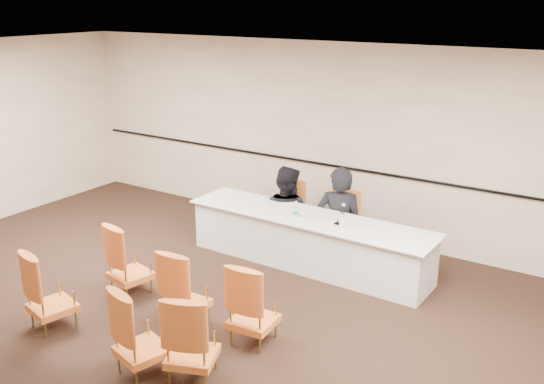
{
  "coord_description": "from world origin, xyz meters",
  "views": [
    {
      "loc": [
        4.22,
        -4.26,
        3.64
      ],
      "look_at": [
        -0.24,
        2.6,
        0.99
      ],
      "focal_mm": 40.0,
      "sensor_mm": 36.0,
      "label": 1
    }
  ],
  "objects_px": {
    "aud_chair_back_left": "(51,289)",
    "panelist_second_chair": "(286,212)",
    "panelist_main_chair": "(339,225)",
    "panelist_main": "(339,229)",
    "drinking_glass": "(304,214)",
    "aud_chair_front_mid": "(185,287)",
    "panel_table": "(308,241)",
    "water_bottle": "(296,209)",
    "coffee_cup": "(342,223)",
    "aud_chair_front_right": "(253,303)",
    "panelist_second": "(286,220)",
    "aud_chair_back_right": "(192,336)",
    "aud_chair_front_left": "(130,259)",
    "microphone": "(338,215)",
    "aud_chair_back_mid": "(141,331)"
  },
  "relations": [
    {
      "from": "aud_chair_back_left",
      "to": "panelist_second_chair",
      "type": "bearing_deg",
      "value": 89.74
    },
    {
      "from": "panelist_main_chair",
      "to": "panelist_main",
      "type": "bearing_deg",
      "value": 0.0
    },
    {
      "from": "drinking_glass",
      "to": "panelist_main_chair",
      "type": "bearing_deg",
      "value": 68.06
    },
    {
      "from": "panelist_main_chair",
      "to": "drinking_glass",
      "type": "height_order",
      "value": "panelist_main_chair"
    },
    {
      "from": "aud_chair_front_mid",
      "to": "panel_table",
      "type": "bearing_deg",
      "value": 77.22
    },
    {
      "from": "water_bottle",
      "to": "coffee_cup",
      "type": "distance_m",
      "value": 0.74
    },
    {
      "from": "aud_chair_front_right",
      "to": "panelist_second",
      "type": "bearing_deg",
      "value": 109.98
    },
    {
      "from": "panel_table",
      "to": "aud_chair_back_right",
      "type": "bearing_deg",
      "value": -81.79
    },
    {
      "from": "aud_chair_front_left",
      "to": "aud_chair_back_right",
      "type": "distance_m",
      "value": 2.09
    },
    {
      "from": "aud_chair_front_left",
      "to": "panelist_second_chair",
      "type": "bearing_deg",
      "value": 85.48
    },
    {
      "from": "panelist_main_chair",
      "to": "aud_chair_front_left",
      "type": "bearing_deg",
      "value": -122.69
    },
    {
      "from": "panel_table",
      "to": "coffee_cup",
      "type": "height_order",
      "value": "coffee_cup"
    },
    {
      "from": "panelist_main_chair",
      "to": "aud_chair_front_mid",
      "type": "bearing_deg",
      "value": -100.86
    },
    {
      "from": "microphone",
      "to": "drinking_glass",
      "type": "bearing_deg",
      "value": -175.76
    },
    {
      "from": "panel_table",
      "to": "panelist_main_chair",
      "type": "xyz_separation_m",
      "value": [
        0.21,
        0.54,
        0.11
      ]
    },
    {
      "from": "microphone",
      "to": "aud_chair_back_mid",
      "type": "bearing_deg",
      "value": -98.19
    },
    {
      "from": "aud_chair_back_mid",
      "to": "water_bottle",
      "type": "bearing_deg",
      "value": 106.44
    },
    {
      "from": "panelist_main",
      "to": "aud_chair_front_mid",
      "type": "height_order",
      "value": "panelist_main"
    },
    {
      "from": "panelist_main",
      "to": "microphone",
      "type": "height_order",
      "value": "panelist_main"
    },
    {
      "from": "water_bottle",
      "to": "panelist_second",
      "type": "bearing_deg",
      "value": 131.06
    },
    {
      "from": "panelist_second_chair",
      "to": "coffee_cup",
      "type": "bearing_deg",
      "value": -27.2
    },
    {
      "from": "panel_table",
      "to": "aud_chair_front_mid",
      "type": "xyz_separation_m",
      "value": [
        -0.36,
        -2.2,
        0.11
      ]
    },
    {
      "from": "aud_chair_back_right",
      "to": "microphone",
      "type": "bearing_deg",
      "value": 66.25
    },
    {
      "from": "microphone",
      "to": "aud_chair_front_mid",
      "type": "distance_m",
      "value": 2.34
    },
    {
      "from": "aud_chair_front_mid",
      "to": "aud_chair_back_left",
      "type": "xyz_separation_m",
      "value": [
        -1.24,
        -0.87,
        0.0
      ]
    },
    {
      "from": "drinking_glass",
      "to": "aud_chair_back_right",
      "type": "height_order",
      "value": "aud_chair_back_right"
    },
    {
      "from": "panelist_second",
      "to": "aud_chair_front_right",
      "type": "distance_m",
      "value": 2.9
    },
    {
      "from": "panel_table",
      "to": "aud_chair_back_right",
      "type": "relative_size",
      "value": 3.83
    },
    {
      "from": "microphone",
      "to": "aud_chair_front_mid",
      "type": "relative_size",
      "value": 0.28
    },
    {
      "from": "aud_chair_front_right",
      "to": "aud_chair_back_right",
      "type": "height_order",
      "value": "same"
    },
    {
      "from": "water_bottle",
      "to": "aud_chair_back_mid",
      "type": "relative_size",
      "value": 0.23
    },
    {
      "from": "panelist_main",
      "to": "drinking_glass",
      "type": "height_order",
      "value": "panelist_main"
    },
    {
      "from": "panelist_second",
      "to": "water_bottle",
      "type": "relative_size",
      "value": 7.69
    },
    {
      "from": "aud_chair_front_left",
      "to": "aud_chair_front_mid",
      "type": "distance_m",
      "value": 1.13
    },
    {
      "from": "panelist_second",
      "to": "aud_chair_back_mid",
      "type": "height_order",
      "value": "panelist_second"
    },
    {
      "from": "coffee_cup",
      "to": "aud_chair_front_left",
      "type": "relative_size",
      "value": 0.14
    },
    {
      "from": "panelist_second",
      "to": "panelist_second_chair",
      "type": "distance_m",
      "value": 0.12
    },
    {
      "from": "panelist_main",
      "to": "aud_chair_back_mid",
      "type": "distance_m",
      "value": 3.72
    },
    {
      "from": "coffee_cup",
      "to": "water_bottle",
      "type": "bearing_deg",
      "value": 176.65
    },
    {
      "from": "aud_chair_back_mid",
      "to": "panelist_main",
      "type": "bearing_deg",
      "value": 100.76
    },
    {
      "from": "panelist_main",
      "to": "panel_table",
      "type": "bearing_deg",
      "value": 53.88
    },
    {
      "from": "drinking_glass",
      "to": "aud_chair_front_mid",
      "type": "relative_size",
      "value": 0.11
    },
    {
      "from": "panelist_main_chair",
      "to": "panelist_second_chair",
      "type": "height_order",
      "value": "same"
    },
    {
      "from": "panelist_second",
      "to": "panelist_second_chair",
      "type": "relative_size",
      "value": 1.8
    },
    {
      "from": "panelist_second_chair",
      "to": "aud_chair_back_right",
      "type": "xyz_separation_m",
      "value": [
        1.1,
        -3.52,
        0.0
      ]
    },
    {
      "from": "water_bottle",
      "to": "aud_chair_front_mid",
      "type": "relative_size",
      "value": 0.23
    },
    {
      "from": "panelist_main",
      "to": "panelist_second",
      "type": "relative_size",
      "value": 1.1
    },
    {
      "from": "drinking_glass",
      "to": "aud_chair_front_left",
      "type": "height_order",
      "value": "aud_chair_front_left"
    },
    {
      "from": "panelist_second_chair",
      "to": "aud_chair_front_mid",
      "type": "distance_m",
      "value": 2.78
    },
    {
      "from": "panelist_main_chair",
      "to": "panelist_second",
      "type": "height_order",
      "value": "panelist_second"
    }
  ]
}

